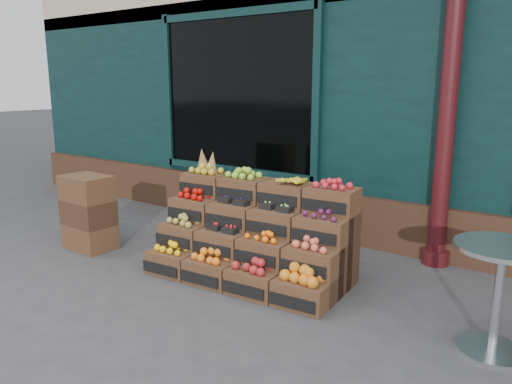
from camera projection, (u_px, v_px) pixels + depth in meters
The scene contains 6 objects.
ground at pixel (228, 302), 4.43m from camera, with size 60.00×60.00×0.00m, color #3B3B3E.
shop_facade at pixel (429, 50), 7.95m from camera, with size 12.00×6.24×4.80m.
crate_display at pixel (254, 239), 4.98m from camera, with size 2.01×1.09×1.22m.
spare_crates at pixel (88, 212), 5.77m from camera, with size 0.59×0.42×0.86m.
bistro_table at pixel (499, 287), 3.49m from camera, with size 0.65×0.65×0.82m.
shopkeeper at pixel (273, 153), 7.18m from camera, with size 0.66×0.43×1.81m, color #175029.
Camera 1 is at (2.62, -3.18, 1.92)m, focal length 35.00 mm.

